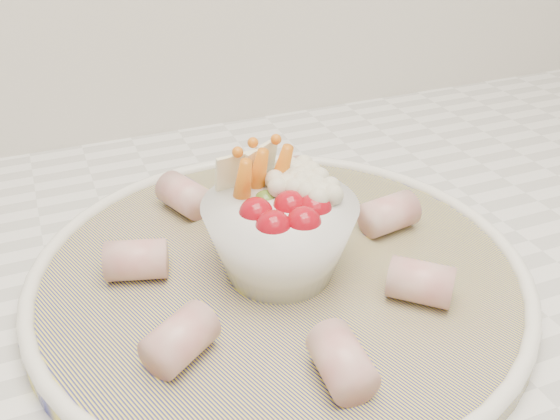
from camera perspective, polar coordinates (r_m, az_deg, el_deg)
name	(u,v)px	position (r m, az deg, el deg)	size (l,w,h in m)	color
serving_platter	(279,272)	(0.49, -0.06, -5.73)	(0.50, 0.50, 0.02)	navy
veggie_bowl	(282,229)	(0.47, 0.15, -1.74)	(0.12, 0.12, 0.10)	white
cured_meat_rolls	(278,252)	(0.48, -0.20, -3.88)	(0.26, 0.29, 0.03)	#B95454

